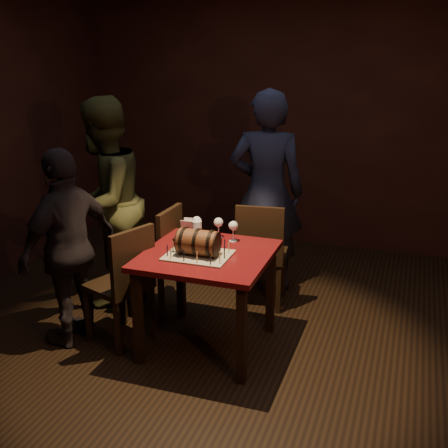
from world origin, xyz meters
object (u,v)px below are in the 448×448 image
object	(u,v)px
wine_glass_left	(197,222)
pub_table	(207,267)
chair_left_front	(125,279)
chair_back	(261,250)
person_back	(267,192)
pint_of_ale	(197,231)
chair_left_rear	(160,256)
person_left_front	(69,248)
person_left_rear	(104,203)
wine_glass_right	(233,227)
wine_glass_mid	(218,223)
barrel_cake	(198,242)

from	to	relation	value
wine_glass_left	pub_table	bearing A→B (deg)	-56.97
wine_glass_left	chair_left_front	bearing A→B (deg)	-129.36
chair_back	person_back	distance (m)	0.58
pint_of_ale	chair_left_rear	distance (m)	0.51
wine_glass_left	chair_back	xyz separation A→B (m)	(0.40, 0.45, -0.35)
person_left_front	chair_back	bearing A→B (deg)	143.89
pub_table	chair_left_front	xyz separation A→B (m)	(-0.59, -0.15, -0.12)
pub_table	person_left_rear	xyz separation A→B (m)	(-1.12, 0.49, 0.25)
wine_glass_right	chair_left_rear	xyz separation A→B (m)	(-0.66, 0.08, -0.35)
chair_left_front	person_back	distance (m)	1.57
pint_of_ale	chair_left_front	bearing A→B (deg)	-137.04
wine_glass_mid	person_left_front	bearing A→B (deg)	-149.31
pint_of_ale	person_left_front	world-z (taller)	person_left_front
pub_table	chair_left_front	distance (m)	0.62
barrel_cake	person_left_front	xyz separation A→B (m)	(-0.96, -0.15, -0.11)
pub_table	barrel_cake	bearing A→B (deg)	-115.42
chair_back	wine_glass_mid	bearing A→B (deg)	-117.58
chair_left_rear	person_back	xyz separation A→B (m)	(0.68, 0.82, 0.39)
barrel_cake	person_left_rear	size ratio (longest dim) A/B	0.19
wine_glass_right	chair_left_front	xyz separation A→B (m)	(-0.69, -0.45, -0.35)
pint_of_ale	wine_glass_mid	bearing A→B (deg)	36.64
barrel_cake	wine_glass_right	bearing A→B (deg)	70.15
chair_back	person_left_front	world-z (taller)	person_left_front
wine_glass_mid	person_left_rear	xyz separation A→B (m)	(-1.09, 0.15, 0.02)
person_back	pub_table	bearing A→B (deg)	73.72
wine_glass_mid	chair_left_rear	size ratio (longest dim) A/B	0.17
wine_glass_left	chair_left_front	xyz separation A→B (m)	(-0.39, -0.47, -0.35)
barrel_cake	wine_glass_mid	distance (m)	0.42
barrel_cake	chair_left_rear	xyz separation A→B (m)	(-0.52, 0.45, -0.33)
chair_left_front	person_back	xyz separation A→B (m)	(0.71, 1.35, 0.39)
person_left_rear	chair_left_front	bearing A→B (deg)	41.01
pint_of_ale	barrel_cake	bearing A→B (deg)	-67.04
wine_glass_right	chair_left_rear	world-z (taller)	chair_left_rear
pint_of_ale	chair_back	size ratio (longest dim) A/B	0.16
chair_left_front	person_back	world-z (taller)	person_back
chair_left_rear	pint_of_ale	bearing A→B (deg)	-19.31
wine_glass_left	chair_left_rear	xyz separation A→B (m)	(-0.36, 0.06, -0.35)
pint_of_ale	chair_left_front	xyz separation A→B (m)	(-0.42, -0.39, -0.30)
wine_glass_left	person_back	size ratio (longest dim) A/B	0.09
pub_table	barrel_cake	xyz separation A→B (m)	(-0.04, -0.08, 0.21)
wine_glass_mid	wine_glass_right	bearing A→B (deg)	-17.72
pint_of_ale	person_back	bearing A→B (deg)	73.25
person_left_rear	wine_glass_right	bearing A→B (deg)	82.57
wine_glass_mid	wine_glass_right	distance (m)	0.14
pint_of_ale	person_left_rear	xyz separation A→B (m)	(-0.95, 0.25, 0.07)
barrel_cake	wine_glass_right	distance (m)	0.40
barrel_cake	pint_of_ale	world-z (taller)	barrel_cake
pint_of_ale	person_back	size ratio (longest dim) A/B	0.08
barrel_cake	chair_left_front	xyz separation A→B (m)	(-0.55, -0.07, -0.33)
wine_glass_mid	pub_table	bearing A→B (deg)	-83.99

